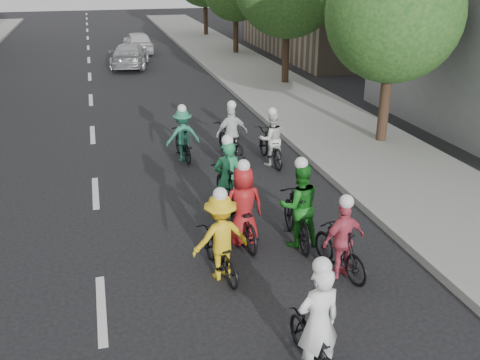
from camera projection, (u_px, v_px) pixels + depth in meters
name	position (u px, v px, depth m)	size (l,w,h in m)	color
ground	(101.00, 309.00, 8.92)	(120.00, 120.00, 0.00)	black
sidewalk_right	(315.00, 116.00, 19.75)	(4.00, 80.00, 0.15)	gray
curb_right	(265.00, 119.00, 19.27)	(0.18, 80.00, 0.18)	#999993
tree_r_0	(394.00, 14.00, 15.43)	(4.00, 4.00, 5.97)	black
cyclist_0	(316.00, 335.00, 7.37)	(0.66, 1.58, 1.87)	black
cyclist_1	(298.00, 211.00, 10.75)	(0.90, 1.87, 1.90)	black
cyclist_2	(220.00, 244.00, 9.65)	(1.13, 1.69, 1.78)	black
cyclist_3	(341.00, 245.00, 9.71)	(0.92, 1.63, 1.63)	black
cyclist_4	(243.00, 213.00, 10.86)	(0.82, 1.91, 1.82)	black
cyclist_5	(227.00, 186.00, 12.06)	(0.65, 1.91, 1.91)	black
cyclist_6	(271.00, 144.00, 15.11)	(0.75, 1.89, 1.67)	black
cyclist_7	(183.00, 139.00, 15.35)	(1.04, 1.62, 1.67)	black
cyclist_8	(231.00, 139.00, 15.42)	(0.99, 2.01, 1.77)	black
follow_car_lead	(130.00, 55.00, 28.95)	(1.80, 4.43, 1.29)	#B7B7BC
follow_car_trail	(138.00, 42.00, 33.34)	(1.58, 3.93, 1.34)	silver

